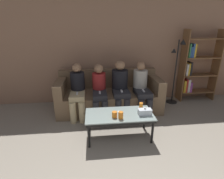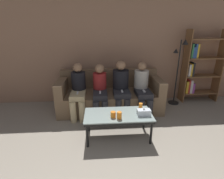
{
  "view_description": "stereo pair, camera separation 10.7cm",
  "coord_description": "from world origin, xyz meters",
  "views": [
    {
      "loc": [
        -0.35,
        -0.44,
        1.85
      ],
      "look_at": [
        0.0,
        2.74,
        0.7
      ],
      "focal_mm": 28.0,
      "sensor_mm": 36.0,
      "label": 1
    },
    {
      "loc": [
        -0.24,
        -0.45,
        1.85
      ],
      "look_at": [
        0.0,
        2.74,
        0.7
      ],
      "focal_mm": 28.0,
      "sensor_mm": 36.0,
      "label": 2
    }
  ],
  "objects": [
    {
      "name": "wall_back",
      "position": [
        0.0,
        3.9,
        1.3
      ],
      "size": [
        12.0,
        0.06,
        2.6
      ],
      "color": "#9E755B",
      "rests_on": "ground_plane"
    },
    {
      "name": "seated_person_mid_left",
      "position": [
        -0.23,
        3.11,
        0.58
      ],
      "size": [
        0.31,
        0.7,
        1.1
      ],
      "color": "#28282D",
      "rests_on": "ground_plane"
    },
    {
      "name": "game_remote",
      "position": [
        0.06,
        2.18,
        0.47
      ],
      "size": [
        0.04,
        0.15,
        0.02
      ],
      "color": "white",
      "rests_on": "coffee_table"
    },
    {
      "name": "cup_near_left",
      "position": [
        0.06,
        2.02,
        0.52
      ],
      "size": [
        0.08,
        0.08,
        0.12
      ],
      "color": "orange",
      "rests_on": "coffee_table"
    },
    {
      "name": "tissue_box",
      "position": [
        0.48,
        2.11,
        0.51
      ],
      "size": [
        0.22,
        0.12,
        0.13
      ],
      "color": "silver",
      "rests_on": "coffee_table"
    },
    {
      "name": "cup_far_center",
      "position": [
        0.49,
        2.37,
        0.5
      ],
      "size": [
        0.07,
        0.07,
        0.09
      ],
      "color": "orange",
      "rests_on": "coffee_table"
    },
    {
      "name": "seated_person_mid_right",
      "position": [
        0.23,
        3.15,
        0.63
      ],
      "size": [
        0.35,
        0.67,
        1.17
      ],
      "color": "#28282D",
      "rests_on": "ground_plane"
    },
    {
      "name": "standing_lamp",
      "position": [
        1.66,
        3.53,
        0.97
      ],
      "size": [
        0.31,
        0.26,
        1.58
      ],
      "color": "black",
      "rests_on": "ground_plane"
    },
    {
      "name": "seated_person_left_end",
      "position": [
        -0.7,
        3.11,
        0.6
      ],
      "size": [
        0.31,
        0.71,
        1.13
      ],
      "color": "tan",
      "rests_on": "ground_plane"
    },
    {
      "name": "seated_person_right_end",
      "position": [
        0.7,
        3.12,
        0.6
      ],
      "size": [
        0.31,
        0.72,
        1.13
      ],
      "color": "#28282D",
      "rests_on": "ground_plane"
    },
    {
      "name": "coffee_table",
      "position": [
        0.06,
        2.18,
        0.41
      ],
      "size": [
        1.14,
        0.57,
        0.46
      ],
      "color": "#8C9E99",
      "rests_on": "ground_plane"
    },
    {
      "name": "couch",
      "position": [
        0.0,
        3.36,
        0.32
      ],
      "size": [
        2.32,
        0.94,
        0.88
      ],
      "color": "brown",
      "rests_on": "ground_plane"
    },
    {
      "name": "cup_near_right",
      "position": [
        -0.03,
        2.07,
        0.5
      ],
      "size": [
        0.08,
        0.08,
        0.1
      ],
      "color": "orange",
      "rests_on": "coffee_table"
    },
    {
      "name": "bookshelf",
      "position": [
        2.22,
        3.67,
        0.86
      ],
      "size": [
        0.92,
        0.32,
        1.8
      ],
      "color": "brown",
      "rests_on": "ground_plane"
    }
  ]
}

